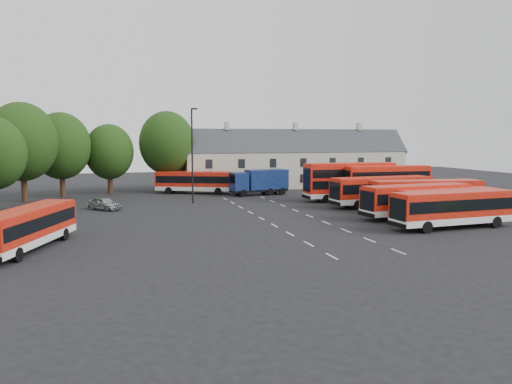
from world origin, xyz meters
TOP-DOWN VIEW (x-y plane):
  - ground at (0.00, 0.00)m, footprint 140.00×140.00m
  - lane_markings at (2.50, 2.00)m, footprint 5.15×33.80m
  - treeline at (-20.74, 19.36)m, footprint 29.92×32.59m
  - terrace_houses at (14.00, 30.00)m, footprint 35.70×7.13m
  - bus_row_a at (14.32, -7.55)m, footprint 11.46×3.29m
  - bus_row_b at (16.51, -3.81)m, footprint 10.68×3.31m
  - bus_row_c at (14.56, -1.80)m, footprint 11.59×3.75m
  - bus_row_d at (17.84, 1.40)m, footprint 12.02×4.19m
  - bus_row_e at (15.35, 6.05)m, footprint 12.04×3.47m
  - bus_dd_south at (18.30, 9.94)m, footprint 10.70×2.77m
  - bus_dd_north at (14.36, 11.91)m, footprint 11.37×2.65m
  - bus_west at (-19.49, -6.35)m, footprint 5.73×10.54m
  - bus_north at (-2.68, 25.04)m, footprint 10.90×6.39m
  - box_truck at (5.46, 20.82)m, footprint 8.06×3.47m
  - silver_car at (-14.64, 12.23)m, footprint 3.93×4.18m
  - lamppost at (-4.57, 15.00)m, footprint 0.78×0.36m

SIDE VIEW (x-z plane):
  - ground at x=0.00m, z-range 0.00..0.00m
  - lane_markings at x=2.50m, z-range 0.00..0.01m
  - silver_car at x=-14.64m, z-range 0.00..1.40m
  - bus_west at x=-19.49m, z-range 0.30..3.22m
  - bus_row_b at x=16.51m, z-range 0.30..3.27m
  - bus_north at x=-2.68m, z-range 0.31..3.36m
  - box_truck at x=5.46m, z-range 0.21..3.63m
  - bus_row_a at x=14.32m, z-range 0.32..3.53m
  - bus_row_c at x=14.56m, z-range 0.33..3.55m
  - bus_row_d at x=17.84m, z-range 0.34..3.66m
  - bus_row_e at x=15.35m, z-range 0.34..3.70m
  - bus_dd_south at x=18.30m, z-range 0.30..4.66m
  - bus_dd_north at x=14.36m, z-range 0.32..4.98m
  - terrace_houses at x=14.00m, z-range -1.17..8.89m
  - lamppost at x=-4.57m, z-range 0.38..11.58m
  - treeline at x=-20.74m, z-range 0.68..12.69m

